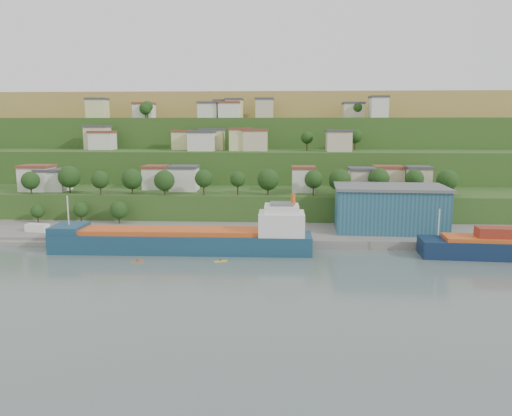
# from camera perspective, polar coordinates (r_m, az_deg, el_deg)

# --- Properties ---
(ground) EXTENTS (500.00, 500.00, 0.00)m
(ground) POSITION_cam_1_polar(r_m,az_deg,el_deg) (117.13, -4.45, -6.25)
(ground) COLOR #485852
(ground) RESTS_ON ground
(quay) EXTENTS (220.00, 26.00, 4.00)m
(quay) POSITION_cam_1_polar(r_m,az_deg,el_deg) (143.39, 5.00, -3.36)
(quay) COLOR slate
(quay) RESTS_ON ground
(pebble_beach) EXTENTS (40.00, 18.00, 2.40)m
(pebble_beach) POSITION_cam_1_polar(r_m,az_deg,el_deg) (154.32, -24.03, -3.24)
(pebble_beach) COLOR slate
(pebble_beach) RESTS_ON ground
(hillside) EXTENTS (360.00, 210.63, 96.00)m
(hillside) POSITION_cam_1_polar(r_m,az_deg,el_deg) (282.66, 0.03, 2.94)
(hillside) COLOR #284719
(hillside) RESTS_ON ground
(cargo_ship_near) EXTENTS (65.58, 10.88, 16.84)m
(cargo_ship_near) POSITION_cam_1_polar(r_m,az_deg,el_deg) (127.54, -7.54, -3.76)
(cargo_ship_near) COLOR navy
(cargo_ship_near) RESTS_ON ground
(warehouse) EXTENTS (32.05, 20.77, 12.80)m
(warehouse) POSITION_cam_1_polar(r_m,az_deg,el_deg) (146.98, 14.99, 0.01)
(warehouse) COLOR navy
(warehouse) RESTS_ON quay
(caravan) EXTENTS (6.78, 3.83, 2.98)m
(caravan) POSITION_cam_1_polar(r_m,az_deg,el_deg) (153.90, -23.71, -2.23)
(caravan) COLOR white
(caravan) RESTS_ON pebble_beach
(dinghy) EXTENTS (4.23, 2.13, 0.81)m
(dinghy) POSITION_cam_1_polar(r_m,az_deg,el_deg) (145.62, -20.65, -3.09)
(dinghy) COLOR silver
(dinghy) RESTS_ON pebble_beach
(kayak_orange) EXTENTS (3.06, 1.58, 0.77)m
(kayak_orange) POSITION_cam_1_polar(r_m,az_deg,el_deg) (120.63, -13.38, -5.90)
(kayak_orange) COLOR #CD5512
(kayak_orange) RESTS_ON ground
(kayak_yellow) EXTENTS (3.07, 1.65, 0.77)m
(kayak_yellow) POSITION_cam_1_polar(r_m,az_deg,el_deg) (117.91, -4.06, -6.02)
(kayak_yellow) COLOR gold
(kayak_yellow) RESTS_ON ground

